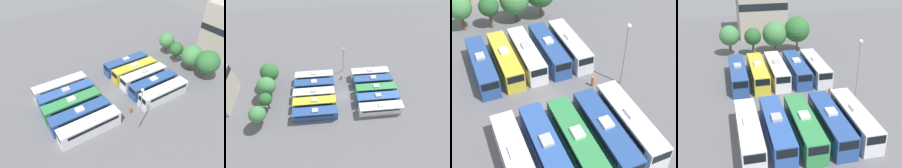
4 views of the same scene
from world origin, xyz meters
The scene contains 16 objects.
ground_plane centered at (0.00, 0.00, 0.00)m, with size 116.65×116.65×0.00m, color slate.
bus_0 centered at (-6.79, -8.71, 1.67)m, with size 2.61×11.75×3.41m.
bus_1 centered at (-3.45, -8.64, 1.67)m, with size 2.61×11.75×3.41m.
bus_2 centered at (-0.12, -8.89, 1.67)m, with size 2.61×11.75×3.41m.
bus_3 centered at (3.32, -8.81, 1.67)m, with size 2.61×11.75×3.41m.
bus_4 centered at (6.62, -8.57, 1.67)m, with size 2.61×11.75×3.41m.
bus_5 centered at (-6.77, 8.80, 1.67)m, with size 2.61×11.75×3.41m.
bus_6 centered at (-3.40, 8.94, 1.67)m, with size 2.61×11.75×3.41m.
bus_7 centered at (-0.14, 9.08, 1.67)m, with size 2.61×11.75×3.41m.
bus_8 centered at (3.34, 8.98, 1.67)m, with size 2.61×11.75×3.41m.
bus_9 centered at (6.74, 8.94, 1.67)m, with size 2.61×11.75×3.41m.
worker_person centered at (6.51, 0.47, 0.79)m, with size 0.36×0.36×1.71m.
light_pole centered at (10.43, -0.53, 6.18)m, with size 0.60×0.60×9.34m.
tree_0 centered at (-7.29, 22.76, 4.23)m, with size 4.13×4.13×6.32m.
tree_1 centered at (-2.66, 21.73, 4.01)m, with size 3.47×3.47×5.79m.
tree_2 centered at (1.99, 22.24, 4.13)m, with size 5.16×5.16×6.72m.
Camera 3 is at (-9.75, -28.23, 27.88)m, focal length 50.00 mm.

